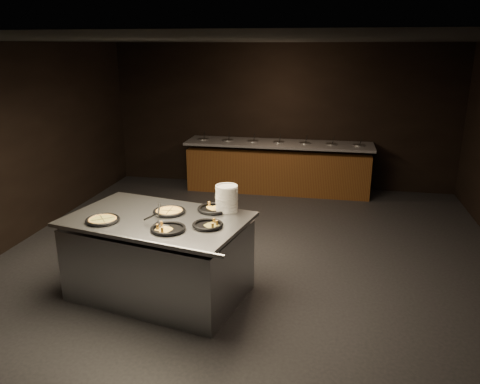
# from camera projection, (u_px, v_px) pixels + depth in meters

# --- Properties ---
(room) EXTENTS (7.02, 8.02, 2.92)m
(room) POSITION_uv_depth(u_px,v_px,m) (246.00, 163.00, 5.79)
(room) COLOR black
(room) RESTS_ON ground
(salad_bar) EXTENTS (3.70, 0.83, 1.18)m
(salad_bar) POSITION_uv_depth(u_px,v_px,m) (278.00, 170.00, 9.43)
(salad_bar) COLOR #573514
(salad_bar) RESTS_ON ground
(serving_counter) EXTENTS (2.23, 1.68, 0.97)m
(serving_counter) POSITION_uv_depth(u_px,v_px,m) (159.00, 258.00, 5.49)
(serving_counter) COLOR #B5B7BC
(serving_counter) RESTS_ON ground
(plate_stack) EXTENTS (0.26, 0.26, 0.31)m
(plate_stack) POSITION_uv_depth(u_px,v_px,m) (227.00, 199.00, 5.49)
(plate_stack) COLOR silver
(plate_stack) RESTS_ON serving_counter
(pan_veggie_whole) EXTENTS (0.38, 0.38, 0.04)m
(pan_veggie_whole) POSITION_uv_depth(u_px,v_px,m) (103.00, 220.00, 5.21)
(pan_veggie_whole) COLOR black
(pan_veggie_whole) RESTS_ON serving_counter
(pan_cheese_whole) EXTENTS (0.38, 0.38, 0.04)m
(pan_cheese_whole) POSITION_uv_depth(u_px,v_px,m) (169.00, 211.00, 5.47)
(pan_cheese_whole) COLOR black
(pan_cheese_whole) RESTS_ON serving_counter
(pan_cheese_slices_a) EXTENTS (0.39, 0.39, 0.04)m
(pan_cheese_slices_a) POSITION_uv_depth(u_px,v_px,m) (214.00, 209.00, 5.56)
(pan_cheese_slices_a) COLOR black
(pan_cheese_slices_a) RESTS_ON serving_counter
(pan_cheese_slices_b) EXTENTS (0.38, 0.38, 0.04)m
(pan_cheese_slices_b) POSITION_uv_depth(u_px,v_px,m) (168.00, 229.00, 4.96)
(pan_cheese_slices_b) COLOR black
(pan_cheese_slices_b) RESTS_ON serving_counter
(pan_veggie_slices) EXTENTS (0.34, 0.34, 0.04)m
(pan_veggie_slices) POSITION_uv_depth(u_px,v_px,m) (208.00, 225.00, 5.06)
(pan_veggie_slices) COLOR black
(pan_veggie_slices) RESTS_ON serving_counter
(server_left) EXTENTS (0.13, 0.29, 0.14)m
(server_left) POSITION_uv_depth(u_px,v_px,m) (159.00, 210.00, 5.36)
(server_left) COLOR #B5B7BC
(server_left) RESTS_ON serving_counter
(server_right) EXTENTS (0.32, 0.14, 0.15)m
(server_right) POSITION_uv_depth(u_px,v_px,m) (154.00, 220.00, 5.06)
(server_right) COLOR #B5B7BC
(server_right) RESTS_ON serving_counter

